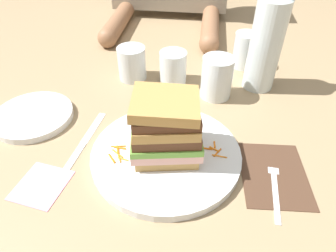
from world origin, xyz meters
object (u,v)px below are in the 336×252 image
object	(u,v)px
napkin_dark	(274,174)
water_bottle	(267,40)
empty_tumbler_1	(245,50)
empty_tumbler_0	(173,67)
sandwich	(166,127)
knife	(83,143)
side_plate	(33,116)
napkin_pink	(41,185)
juice_glass	(217,80)
empty_tumbler_2	(132,63)
fork	(275,182)
main_plate	(166,154)

from	to	relation	value
napkin_dark	water_bottle	xyz separation A→B (m)	(-0.00, 0.31, 0.13)
empty_tumbler_1	empty_tumbler_0	bearing A→B (deg)	-150.01
napkin_dark	empty_tumbler_1	world-z (taller)	empty_tumbler_1
sandwich	napkin_dark	bearing A→B (deg)	-4.77
empty_tumbler_0	knife	bearing A→B (deg)	-120.49
sandwich	side_plate	distance (m)	0.34
knife	water_bottle	bearing A→B (deg)	35.87
napkin_dark	sandwich	bearing A→B (deg)	175.23
empty_tumbler_1	napkin_pink	distance (m)	0.63
empty_tumbler_0	side_plate	xyz separation A→B (m)	(-0.30, -0.20, -0.03)
napkin_dark	juice_glass	size ratio (longest dim) A/B	1.55
sandwich	empty_tumbler_0	xyz separation A→B (m)	(-0.02, 0.29, -0.04)
napkin_pink	juice_glass	bearing A→B (deg)	46.92
juice_glass	empty_tumbler_2	xyz separation A→B (m)	(-0.23, 0.06, -0.00)
water_bottle	sandwich	bearing A→B (deg)	-124.94
juice_glass	napkin_pink	distance (m)	0.46
napkin_dark	fork	xyz separation A→B (m)	(-0.00, -0.02, 0.00)
knife	empty_tumbler_0	bearing A→B (deg)	59.51
fork	juice_glass	distance (m)	0.30
juice_glass	empty_tumbler_0	bearing A→B (deg)	155.39
side_plate	napkin_pink	xyz separation A→B (m)	(0.10, -0.18, -0.01)
sandwich	water_bottle	bearing A→B (deg)	55.06
juice_glass	napkin_pink	bearing A→B (deg)	-133.08
main_plate	empty_tumbler_1	size ratio (longest dim) A/B	3.00
napkin_pink	knife	bearing A→B (deg)	71.68
main_plate	water_bottle	bearing A→B (deg)	55.06
sandwich	knife	xyz separation A→B (m)	(-0.18, 0.02, -0.08)
empty_tumbler_1	empty_tumbler_2	xyz separation A→B (m)	(-0.31, -0.11, -0.00)
juice_glass	knife	bearing A→B (deg)	-141.45
napkin_dark	empty_tumbler_0	bearing A→B (deg)	126.91
empty_tumbler_1	water_bottle	bearing A→B (deg)	-73.10
sandwich	juice_glass	world-z (taller)	sandwich
empty_tumbler_0	empty_tumbler_1	bearing A→B (deg)	29.99
fork	napkin_pink	size ratio (longest dim) A/B	1.79
empty_tumbler_0	empty_tumbler_1	xyz separation A→B (m)	(0.19, 0.11, 0.01)
napkin_dark	empty_tumbler_2	xyz separation A→B (m)	(-0.34, 0.31, 0.04)
knife	napkin_pink	size ratio (longest dim) A/B	2.15
juice_glass	side_plate	bearing A→B (deg)	-160.05
water_bottle	empty_tumbler_1	bearing A→B (deg)	106.90
napkin_pink	napkin_dark	bearing A→B (deg)	10.85
main_plate	side_plate	xyz separation A→B (m)	(-0.32, 0.08, -0.00)
napkin_pink	empty_tumbler_1	bearing A→B (deg)	51.83
sandwich	fork	xyz separation A→B (m)	(0.21, -0.04, -0.07)
empty_tumbler_0	napkin_pink	size ratio (longest dim) A/B	0.92
fork	juice_glass	world-z (taller)	juice_glass
sandwich	empty_tumbler_1	distance (m)	0.44
empty_tumbler_2	empty_tumbler_0	bearing A→B (deg)	-2.50
empty_tumbler_2	napkin_pink	bearing A→B (deg)	-102.34
napkin_dark	napkin_pink	distance (m)	0.43
napkin_dark	water_bottle	distance (m)	0.34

